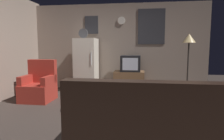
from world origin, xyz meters
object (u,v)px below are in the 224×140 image
tv_stand (129,82)px  standing_lamp (189,43)px  fridge (86,65)px  crt_tv (131,63)px  coffee_table (95,100)px  armchair (39,86)px  book_stack (156,91)px  wine_glass (85,85)px  couch (141,128)px  mug_ceramic_white (105,86)px  remote_control (87,89)px

tv_stand → standing_lamp: size_ratio=0.53×
fridge → crt_tv: (1.26, 0.03, 0.06)m
coffee_table → armchair: 1.66m
crt_tv → fridge: bearing=-178.4°
standing_lamp → book_stack: 1.54m
wine_glass → armchair: armchair is taller
coffee_table → book_stack: coffee_table is taller
fridge → coffee_table: fridge is taller
couch → armchair: bearing=139.0°
couch → book_stack: bearing=82.6°
mug_ceramic_white → armchair: bearing=159.3°
armchair → couch: (2.40, -2.08, -0.03)m
crt_tv → wine_glass: 2.13m
remote_control → armchair: size_ratio=0.16×
armchair → tv_stand: bearing=29.9°
standing_lamp → mug_ceramic_white: (-1.83, -1.42, -0.84)m
fridge → standing_lamp: bearing=-7.9°
standing_lamp → couch: standing_lamp is taller
standing_lamp → book_stack: (-0.73, 0.35, -1.31)m
crt_tv → mug_ceramic_white: bearing=-102.2°
remote_control → couch: couch is taller
tv_stand → mug_ceramic_white: (-0.36, -1.83, 0.22)m
book_stack → armchair: bearing=-158.2°
fridge → remote_control: (0.55, -1.92, -0.27)m
coffee_table → standing_lamp: bearing=35.3°
crt_tv → couch: size_ratio=0.32×
standing_lamp → armchair: standing_lamp is taller
wine_glass → remote_control: size_ratio=1.00×
book_stack → remote_control: bearing=-126.9°
standing_lamp → wine_glass: bearing=-144.5°
fridge → couch: fridge is taller
armchair → couch: armchair is taller
mug_ceramic_white → armchair: armchair is taller
tv_stand → crt_tv: 0.52m
standing_lamp → coffee_table: (-2.02, -1.43, -1.12)m
fridge → crt_tv: fridge is taller
coffee_table → wine_glass: 0.38m
coffee_table → remote_control: bearing=-139.8°
tv_stand → standing_lamp: (1.47, -0.41, 1.06)m
wine_glass → couch: (1.05, -1.30, -0.24)m
wine_glass → mug_ceramic_white: bearing=21.6°
tv_stand → wine_glass: bearing=-109.9°
remote_control → wine_glass: bearing=-179.0°
armchair → book_stack: 3.05m
tv_stand → fridge: bearing=-178.3°
crt_tv → remote_control: crt_tv is taller
tv_stand → book_stack: 0.79m
wine_glass → mug_ceramic_white: wine_glass is taller
remote_control → armchair: bearing=125.3°
mug_ceramic_white → book_stack: (1.11, 1.78, -0.47)m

